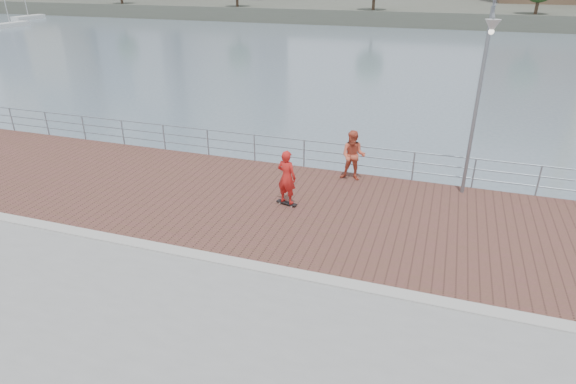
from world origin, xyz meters
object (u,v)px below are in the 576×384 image
(guardrail, at_px, (330,153))
(bystander, at_px, (353,156))
(street_lamp, at_px, (484,68))
(skateboarder, at_px, (287,177))

(guardrail, bearing_deg, bystander, -31.54)
(guardrail, xyz_separation_m, street_lamp, (4.82, -0.94, 3.61))
(guardrail, height_order, skateboarder, skateboarder)
(bystander, bearing_deg, street_lamp, -4.81)
(guardrail, distance_m, street_lamp, 6.10)
(street_lamp, bearing_deg, bystander, 175.00)
(guardrail, relative_size, street_lamp, 6.45)
(street_lamp, bearing_deg, skateboarder, -156.12)
(skateboarder, xyz_separation_m, bystander, (1.59, 2.74, -0.06))
(guardrail, xyz_separation_m, bystander, (0.99, -0.61, 0.24))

